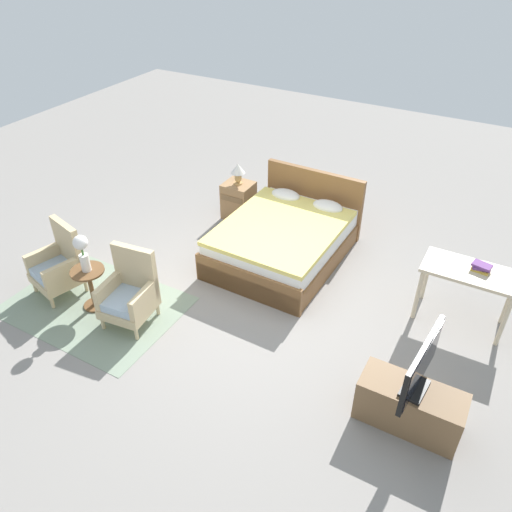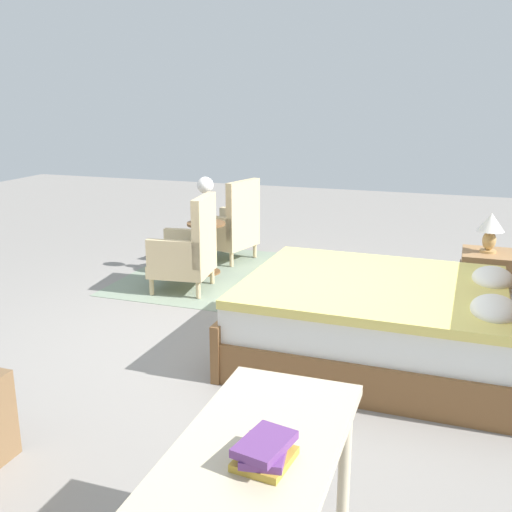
% 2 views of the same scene
% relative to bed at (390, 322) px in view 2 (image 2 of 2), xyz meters
% --- Properties ---
extents(ground_plane, '(16.00, 16.00, 0.00)m').
position_rel_bed_xyz_m(ground_plane, '(0.23, -1.07, -0.30)').
color(ground_plane, gray).
extents(floor_rug, '(2.10, 1.50, 0.01)m').
position_rel_bed_xyz_m(floor_rug, '(-1.57, -2.09, -0.30)').
color(floor_rug, gray).
rests_on(floor_rug, ground_plane).
extents(bed, '(1.56, 2.02, 0.96)m').
position_rel_bed_xyz_m(bed, '(0.00, 0.00, 0.00)').
color(bed, brown).
rests_on(bed, ground_plane).
extents(armchair_by_window_left, '(0.66, 0.66, 0.92)m').
position_rel_bed_xyz_m(armchair_by_window_left, '(-2.14, -2.03, 0.08)').
color(armchair_by_window_left, '#CCB284').
rests_on(armchair_by_window_left, floor_rug).
extents(armchair_by_window_right, '(0.60, 0.60, 0.92)m').
position_rel_bed_xyz_m(armchair_by_window_right, '(-1.00, -2.03, 0.08)').
color(armchair_by_window_right, '#CCB284').
rests_on(armchair_by_window_right, floor_rug).
extents(side_table, '(0.40, 0.40, 0.55)m').
position_rel_bed_xyz_m(side_table, '(-1.57, -2.09, 0.05)').
color(side_table, brown).
rests_on(side_table, ground_plane).
extents(flower_vase, '(0.17, 0.17, 0.48)m').
position_rel_bed_xyz_m(flower_vase, '(-1.57, -2.09, 0.54)').
color(flower_vase, silver).
rests_on(flower_vase, side_table).
extents(nightstand, '(0.44, 0.41, 0.58)m').
position_rel_bed_xyz_m(nightstand, '(-1.13, 0.65, -0.01)').
color(nightstand, '#997047').
rests_on(nightstand, ground_plane).
extents(table_lamp, '(0.22, 0.22, 0.33)m').
position_rel_bed_xyz_m(table_lamp, '(-1.13, 0.65, 0.49)').
color(table_lamp, tan).
rests_on(table_lamp, nightstand).
extents(vanity_desk, '(1.04, 0.52, 0.74)m').
position_rel_bed_xyz_m(vanity_desk, '(2.39, -0.17, 0.33)').
color(vanity_desk, beige).
rests_on(vanity_desk, ground_plane).
extents(book_stack, '(0.22, 0.18, 0.08)m').
position_rel_bed_xyz_m(book_stack, '(2.48, -0.11, 0.48)').
color(book_stack, '#B79333').
rests_on(book_stack, vanity_desk).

